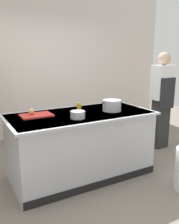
# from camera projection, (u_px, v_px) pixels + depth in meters

# --- Properties ---
(ground_plane) EXTENTS (10.00, 10.00, 0.00)m
(ground_plane) POSITION_uv_depth(u_px,v_px,m) (81.00, 174.00, 3.52)
(ground_plane) COLOR slate
(back_wall) EXTENTS (6.40, 0.12, 3.00)m
(back_wall) POSITION_uv_depth(u_px,v_px,m) (33.00, 64.00, 4.96)
(back_wall) COLOR silver
(back_wall) RESTS_ON ground_plane
(counter_island) EXTENTS (1.98, 0.98, 0.90)m
(counter_island) POSITION_uv_depth(u_px,v_px,m) (81.00, 144.00, 3.41)
(counter_island) COLOR #B7BABF
(counter_island) RESTS_ON ground_plane
(cutting_board) EXTENTS (0.40, 0.28, 0.02)m
(cutting_board) POSITION_uv_depth(u_px,v_px,m) (36.00, 115.00, 3.17)
(cutting_board) COLOR red
(cutting_board) RESTS_ON counter_island
(onion) EXTENTS (0.08, 0.08, 0.08)m
(onion) POSITION_uv_depth(u_px,v_px,m) (31.00, 111.00, 3.17)
(onion) COLOR tan
(onion) RESTS_ON cutting_board
(stock_pot) EXTENTS (0.32, 0.26, 0.16)m
(stock_pot) POSITION_uv_depth(u_px,v_px,m) (112.00, 105.00, 3.44)
(stock_pot) COLOR #B7BABF
(stock_pot) RESTS_ON counter_island
(mixing_bowl) EXTENTS (0.18, 0.18, 0.09)m
(mixing_bowl) POSITION_uv_depth(u_px,v_px,m) (78.00, 115.00, 3.04)
(mixing_bowl) COLOR #B7BABF
(mixing_bowl) RESTS_ON counter_island
(juice_cup) EXTENTS (0.07, 0.07, 0.10)m
(juice_cup) POSITION_uv_depth(u_px,v_px,m) (79.00, 106.00, 3.53)
(juice_cup) COLOR yellow
(juice_cup) RESTS_ON counter_island
(person_chef) EXTENTS (0.38, 0.25, 1.72)m
(person_chef) POSITION_uv_depth(u_px,v_px,m) (162.00, 98.00, 4.36)
(person_chef) COLOR #2A2A2A
(person_chef) RESTS_ON ground_plane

